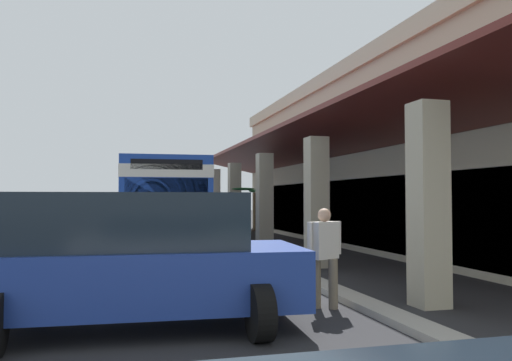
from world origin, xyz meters
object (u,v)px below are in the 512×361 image
(potted_palm, at_px, (255,226))
(parked_suv_blue, at_px, (134,259))
(transit_bus, at_px, (162,199))
(pedestrian, at_px, (324,252))

(potted_palm, bearing_deg, parked_suv_blue, -21.54)
(transit_bus, distance_m, pedestrian, 11.47)
(transit_bus, distance_m, potted_palm, 4.91)
(transit_bus, xyz_separation_m, potted_palm, (-2.19, 4.22, -1.20))
(parked_suv_blue, bearing_deg, transit_bus, 173.66)
(parked_suv_blue, bearing_deg, pedestrian, 99.97)
(transit_bus, relative_size, parked_suv_blue, 2.31)
(transit_bus, height_order, pedestrian, transit_bus)
(pedestrian, bearing_deg, parked_suv_blue, -80.03)
(parked_suv_blue, bearing_deg, potted_palm, 158.46)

